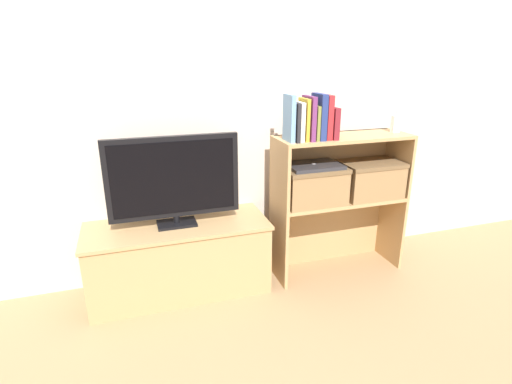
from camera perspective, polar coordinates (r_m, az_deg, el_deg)
ground_plane at (r=2.47m, az=1.08°, el=-14.31°), size 16.00×16.00×0.00m
wall_back at (r=2.48m, az=-2.10°, el=15.36°), size 10.00×0.05×2.40m
tv_stand at (r=2.44m, az=-10.90°, el=-9.23°), size 1.05×0.41×0.43m
tv at (r=2.25m, az=-11.67°, el=1.81°), size 0.73×0.14×0.52m
bookshelf_lower_tier at (r=2.70m, az=10.94°, el=-4.23°), size 0.84×0.29×0.50m
bookshelf_upper_tier at (r=2.55m, az=11.60°, el=4.95°), size 0.84×0.29×0.40m
book_skyblue at (r=2.25m, az=4.76°, el=10.47°), size 0.03×0.13×0.26m
book_charcoal at (r=2.26m, az=5.43°, el=9.93°), size 0.02×0.16×0.21m
book_ivory at (r=2.28m, az=6.11°, el=9.99°), size 0.03×0.12×0.22m
book_mustard at (r=2.29m, az=6.86°, el=10.24°), size 0.02×0.13×0.23m
book_plum at (r=2.30m, az=7.55°, el=10.41°), size 0.03×0.15×0.25m
book_olive at (r=2.32m, az=8.22°, el=9.80°), size 0.02×0.14×0.19m
book_navy at (r=2.32m, az=8.98°, el=10.58°), size 0.04×0.14×0.26m
book_crimson at (r=2.34m, az=9.90°, el=10.51°), size 0.03×0.14×0.25m
book_maroon at (r=2.37m, az=10.71°, el=9.70°), size 0.03×0.15×0.18m
baby_monitor at (r=2.67m, az=19.33°, el=9.16°), size 0.05×0.03×0.13m
storage_basket_left at (r=2.44m, az=8.09°, el=1.22°), size 0.38×0.26×0.23m
storage_basket_right at (r=2.63m, az=15.95°, el=2.01°), size 0.38×0.26×0.23m
laptop at (r=2.41m, az=8.22°, el=3.77°), size 0.32×0.23×0.02m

